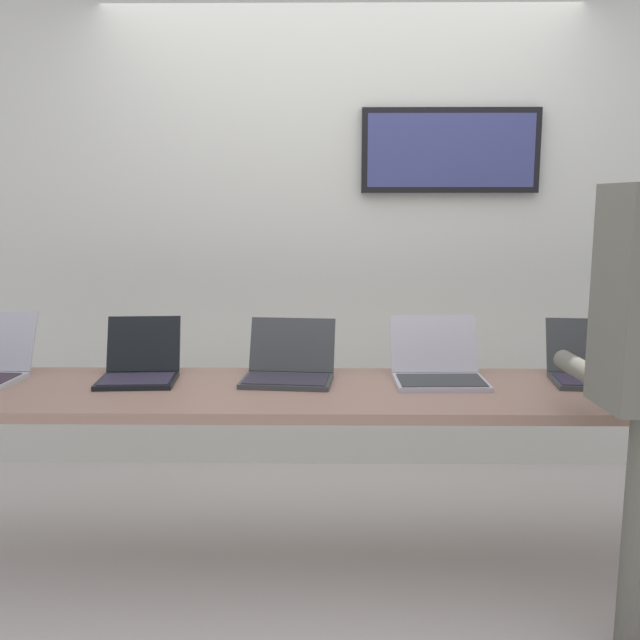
{
  "coord_description": "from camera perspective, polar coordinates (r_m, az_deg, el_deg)",
  "views": [
    {
      "loc": [
        -0.07,
        -2.75,
        1.49
      ],
      "look_at": [
        -0.1,
        0.01,
        1.02
      ],
      "focal_mm": 39.55,
      "sensor_mm": 36.0,
      "label": 1
    }
  ],
  "objects": [
    {
      "name": "ground",
      "position": [
        3.14,
        1.86,
        -19.14
      ],
      "size": [
        8.0,
        8.0,
        0.04
      ],
      "primitive_type": "cube",
      "color": "beige"
    },
    {
      "name": "back_wall",
      "position": [
        3.89,
        1.81,
        7.18
      ],
      "size": [
        8.0,
        0.11,
        2.63
      ],
      "color": "silver",
      "rests_on": "ground"
    },
    {
      "name": "workbench",
      "position": [
        2.86,
        1.94,
        -6.43
      ],
      "size": [
        3.53,
        0.7,
        0.74
      ],
      "color": "#8E6D5D",
      "rests_on": "ground"
    },
    {
      "name": "laptop_station_1",
      "position": [
        3.07,
        -14.37,
        -3.64
      ],
      "size": [
        0.33,
        0.36,
        0.25
      ],
      "color": "black",
      "rests_on": "workbench"
    },
    {
      "name": "laptop_station_2",
      "position": [
        2.98,
        -2.54,
        -3.8
      ],
      "size": [
        0.4,
        0.37,
        0.24
      ],
      "color": "#353939",
      "rests_on": "workbench"
    },
    {
      "name": "laptop_station_3",
      "position": [
        3.0,
        9.52,
        -3.76
      ],
      "size": [
        0.38,
        0.37,
        0.25
      ],
      "color": "#B2AEB9",
      "rests_on": "workbench"
    },
    {
      "name": "laptop_station_4",
      "position": [
        3.17,
        21.36,
        -3.62
      ],
      "size": [
        0.39,
        0.36,
        0.24
      ],
      "color": "#35383A",
      "rests_on": "workbench"
    }
  ]
}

